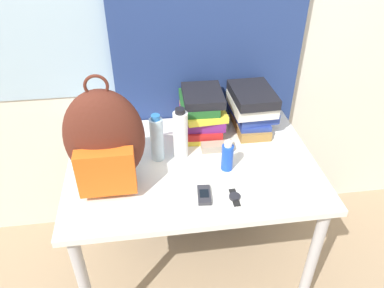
{
  "coord_description": "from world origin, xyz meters",
  "views": [
    {
      "loc": [
        -0.18,
        -0.94,
        1.82
      ],
      "look_at": [
        0.0,
        0.39,
        0.86
      ],
      "focal_mm": 35.0,
      "sensor_mm": 36.0,
      "label": 1
    }
  ],
  "objects_px": {
    "water_bottle": "(157,139)",
    "sports_bottle": "(181,134)",
    "book_stack_center": "(252,108)",
    "wristwatch": "(235,197)",
    "cell_phone": "(204,195)",
    "sunscreen_bottle": "(227,157)",
    "backpack": "(105,141)",
    "sunglasses_case": "(217,147)",
    "book_stack_left": "(201,113)"
  },
  "relations": [
    {
      "from": "sports_bottle",
      "to": "sunscreen_bottle",
      "type": "xyz_separation_m",
      "value": [
        0.19,
        -0.13,
        -0.05
      ]
    },
    {
      "from": "wristwatch",
      "to": "water_bottle",
      "type": "bearing_deg",
      "value": 133.31
    },
    {
      "from": "backpack",
      "to": "sunglasses_case",
      "type": "bearing_deg",
      "value": 17.82
    },
    {
      "from": "book_stack_center",
      "to": "wristwatch",
      "type": "distance_m",
      "value": 0.55
    },
    {
      "from": "book_stack_center",
      "to": "sunscreen_bottle",
      "type": "relative_size",
      "value": 1.94
    },
    {
      "from": "book_stack_center",
      "to": "wristwatch",
      "type": "xyz_separation_m",
      "value": [
        -0.2,
        -0.5,
        -0.11
      ]
    },
    {
      "from": "cell_phone",
      "to": "wristwatch",
      "type": "distance_m",
      "value": 0.12
    },
    {
      "from": "book_stack_left",
      "to": "cell_phone",
      "type": "relative_size",
      "value": 2.61
    },
    {
      "from": "backpack",
      "to": "book_stack_left",
      "type": "relative_size",
      "value": 1.68
    },
    {
      "from": "book_stack_center",
      "to": "cell_phone",
      "type": "distance_m",
      "value": 0.58
    },
    {
      "from": "wristwatch",
      "to": "book_stack_left",
      "type": "bearing_deg",
      "value": 96.57
    },
    {
      "from": "sports_bottle",
      "to": "cell_phone",
      "type": "bearing_deg",
      "value": -77.92
    },
    {
      "from": "book_stack_center",
      "to": "sports_bottle",
      "type": "bearing_deg",
      "value": -154.2
    },
    {
      "from": "water_bottle",
      "to": "wristwatch",
      "type": "bearing_deg",
      "value": -46.69
    },
    {
      "from": "water_bottle",
      "to": "sports_bottle",
      "type": "xyz_separation_m",
      "value": [
        0.11,
        0.01,
        0.01
      ]
    },
    {
      "from": "book_stack_left",
      "to": "wristwatch",
      "type": "xyz_separation_m",
      "value": [
        0.06,
        -0.51,
        -0.1
      ]
    },
    {
      "from": "sunscreen_bottle",
      "to": "sports_bottle",
      "type": "bearing_deg",
      "value": 146.53
    },
    {
      "from": "water_bottle",
      "to": "cell_phone",
      "type": "bearing_deg",
      "value": -59.09
    },
    {
      "from": "sports_bottle",
      "to": "cell_phone",
      "type": "height_order",
      "value": "sports_bottle"
    },
    {
      "from": "water_bottle",
      "to": "sunscreen_bottle",
      "type": "distance_m",
      "value": 0.32
    },
    {
      "from": "book_stack_center",
      "to": "cell_phone",
      "type": "height_order",
      "value": "book_stack_center"
    },
    {
      "from": "backpack",
      "to": "cell_phone",
      "type": "bearing_deg",
      "value": -21.64
    },
    {
      "from": "sports_bottle",
      "to": "sunglasses_case",
      "type": "height_order",
      "value": "sports_bottle"
    },
    {
      "from": "book_stack_center",
      "to": "water_bottle",
      "type": "height_order",
      "value": "water_bottle"
    },
    {
      "from": "water_bottle",
      "to": "sunscreen_bottle",
      "type": "bearing_deg",
      "value": -21.79
    },
    {
      "from": "water_bottle",
      "to": "wristwatch",
      "type": "relative_size",
      "value": 2.27
    },
    {
      "from": "cell_phone",
      "to": "backpack",
      "type": "bearing_deg",
      "value": 158.36
    },
    {
      "from": "water_bottle",
      "to": "cell_phone",
      "type": "distance_m",
      "value": 0.35
    },
    {
      "from": "book_stack_left",
      "to": "water_bottle",
      "type": "bearing_deg",
      "value": -139.6
    },
    {
      "from": "backpack",
      "to": "water_bottle",
      "type": "distance_m",
      "value": 0.27
    },
    {
      "from": "book_stack_center",
      "to": "wristwatch",
      "type": "bearing_deg",
      "value": -111.57
    },
    {
      "from": "book_stack_center",
      "to": "sunscreen_bottle",
      "type": "distance_m",
      "value": 0.37
    },
    {
      "from": "book_stack_center",
      "to": "water_bottle",
      "type": "distance_m",
      "value": 0.52
    },
    {
      "from": "backpack",
      "to": "cell_phone",
      "type": "xyz_separation_m",
      "value": [
        0.38,
        -0.15,
        -0.2
      ]
    },
    {
      "from": "sunscreen_bottle",
      "to": "sunglasses_case",
      "type": "xyz_separation_m",
      "value": [
        -0.02,
        0.14,
        -0.05
      ]
    },
    {
      "from": "book_stack_center",
      "to": "backpack",
      "type": "bearing_deg",
      "value": -155.09
    },
    {
      "from": "cell_phone",
      "to": "book_stack_center",
      "type": "bearing_deg",
      "value": 56.11
    },
    {
      "from": "book_stack_center",
      "to": "sports_bottle",
      "type": "relative_size",
      "value": 1.13
    },
    {
      "from": "water_bottle",
      "to": "sports_bottle",
      "type": "bearing_deg",
      "value": 3.67
    },
    {
      "from": "cell_phone",
      "to": "water_bottle",
      "type": "bearing_deg",
      "value": 120.91
    },
    {
      "from": "sunglasses_case",
      "to": "book_stack_left",
      "type": "bearing_deg",
      "value": 106.02
    },
    {
      "from": "book_stack_center",
      "to": "cell_phone",
      "type": "relative_size",
      "value": 2.53
    },
    {
      "from": "sunscreen_bottle",
      "to": "water_bottle",
      "type": "bearing_deg",
      "value": 158.21
    },
    {
      "from": "sports_bottle",
      "to": "sunscreen_bottle",
      "type": "distance_m",
      "value": 0.23
    },
    {
      "from": "sunscreen_bottle",
      "to": "cell_phone",
      "type": "relative_size",
      "value": 1.3
    },
    {
      "from": "sports_bottle",
      "to": "sunglasses_case",
      "type": "xyz_separation_m",
      "value": [
        0.17,
        0.02,
        -0.1
      ]
    },
    {
      "from": "book_stack_left",
      "to": "sunscreen_bottle",
      "type": "distance_m",
      "value": 0.33
    },
    {
      "from": "backpack",
      "to": "sunglasses_case",
      "type": "distance_m",
      "value": 0.55
    },
    {
      "from": "wristwatch",
      "to": "cell_phone",
      "type": "bearing_deg",
      "value": 168.27
    },
    {
      "from": "backpack",
      "to": "book_stack_left",
      "type": "height_order",
      "value": "backpack"
    }
  ]
}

